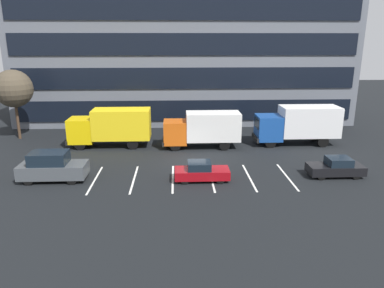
{
  "coord_description": "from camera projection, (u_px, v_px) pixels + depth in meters",
  "views": [
    {
      "loc": [
        -1.08,
        -28.36,
        9.75
      ],
      "look_at": [
        0.17,
        0.4,
        1.4
      ],
      "focal_mm": 34.01,
      "sensor_mm": 36.0,
      "label": 1
    }
  ],
  "objects": [
    {
      "name": "suv_charcoal",
      "position": [
        52.0,
        167.0,
        25.78
      ],
      "size": [
        4.66,
        1.98,
        2.11
      ],
      "color": "#474C51",
      "rests_on": "ground_plane"
    },
    {
      "name": "sedan_black",
      "position": [
        336.0,
        167.0,
        26.64
      ],
      "size": [
        3.99,
        1.67,
        1.43
      ],
      "color": "black",
      "rests_on": "ground_plane"
    },
    {
      "name": "ground_plane",
      "position": [
        190.0,
        162.0,
        29.97
      ],
      "size": [
        120.0,
        120.0,
        0.0
      ],
      "primitive_type": "plane",
      "color": "black"
    },
    {
      "name": "box_truck_blue",
      "position": [
        299.0,
        123.0,
        34.43
      ],
      "size": [
        7.87,
        2.6,
        3.65
      ],
      "color": "#194799",
      "rests_on": "ground_plane"
    },
    {
      "name": "sedan_maroon",
      "position": [
        201.0,
        172.0,
        25.86
      ],
      "size": [
        3.88,
        1.62,
        1.39
      ],
      "color": "maroon",
      "rests_on": "ground_plane"
    },
    {
      "name": "box_truck_orange",
      "position": [
        203.0,
        128.0,
        33.39
      ],
      "size": [
        7.12,
        2.36,
        3.3
      ],
      "color": "#D85914",
      "rests_on": "ground_plane"
    },
    {
      "name": "lot_markings",
      "position": [
        192.0,
        178.0,
        26.41
      ],
      "size": [
        14.14,
        5.4,
        0.01
      ],
      "color": "silver",
      "rests_on": "ground_plane"
    },
    {
      "name": "bare_tree",
      "position": [
        13.0,
        89.0,
        35.53
      ],
      "size": [
        3.68,
        3.68,
        6.91
      ],
      "color": "#473323",
      "rests_on": "ground_plane"
    },
    {
      "name": "box_truck_yellow_all",
      "position": [
        111.0,
        126.0,
        33.71
      ],
      "size": [
        7.6,
        2.52,
        3.52
      ],
      "color": "yellow",
      "rests_on": "ground_plane"
    },
    {
      "name": "office_building",
      "position": [
        184.0,
        60.0,
        45.19
      ],
      "size": [
        39.06,
        12.1,
        14.4
      ],
      "color": "slate",
      "rests_on": "ground_plane"
    }
  ]
}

